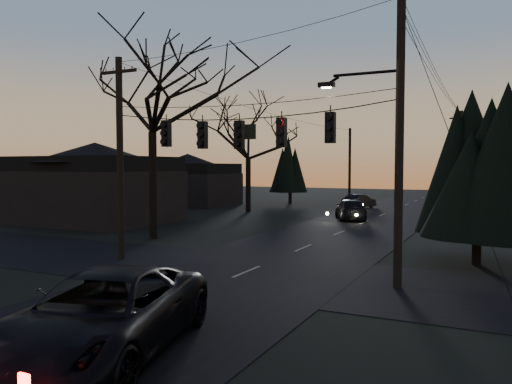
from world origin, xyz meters
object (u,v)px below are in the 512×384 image
at_px(utility_pole_left, 121,259).
at_px(evergreen_right, 479,161).
at_px(sedan_oncoming_a, 351,209).
at_px(sedan_oncoming_b, 359,202).
at_px(utility_pole_far_l, 349,203).
at_px(utility_pole_far_r, 459,214).
at_px(utility_pole_right, 397,288).
at_px(bare_tree_left, 152,88).
at_px(suv_near, 103,316).

height_order(utility_pole_left, evergreen_right, evergreen_right).
bearing_deg(sedan_oncoming_a, sedan_oncoming_b, -102.20).
bearing_deg(utility_pole_far_l, utility_pole_left, -90.00).
bearing_deg(utility_pole_far_r, utility_pole_right, -90.00).
bearing_deg(utility_pole_right, utility_pole_far_r, 90.00).
bearing_deg(utility_pole_left, bare_tree_left, 114.50).
bearing_deg(utility_pole_far_r, utility_pole_far_l, 145.18).
distance_m(utility_pole_far_r, evergreen_right, 23.15).
height_order(utility_pole_far_r, sedan_oncoming_b, utility_pole_far_r).
bearing_deg(evergreen_right, sedan_oncoming_a, 122.64).
bearing_deg(utility_pole_right, utility_pole_far_l, 107.72).
height_order(utility_pole_far_r, suv_near, utility_pole_far_r).
xyz_separation_m(utility_pole_right, suv_near, (-4.41, -8.66, 0.87)).
relative_size(utility_pole_right, bare_tree_left, 0.86).
xyz_separation_m(utility_pole_far_r, sedan_oncoming_b, (-8.70, 1.25, 0.66)).
distance_m(utility_pole_far_l, suv_near, 45.23).
height_order(utility_pole_left, suv_near, utility_pole_left).
bearing_deg(bare_tree_left, evergreen_right, -0.19).
bearing_deg(sedan_oncoming_a, evergreen_right, 99.72).
bearing_deg(utility_pole_left, sedan_oncoming_b, 84.53).
xyz_separation_m(utility_pole_right, evergreen_right, (2.15, 5.33, 4.17)).
distance_m(utility_pole_right, utility_pole_left, 11.50).
xyz_separation_m(utility_pole_right, utility_pole_far_r, (0.00, 28.00, 0.00)).
distance_m(bare_tree_left, suv_near, 18.46).
distance_m(evergreen_right, sedan_oncoming_b, 26.51).
xyz_separation_m(utility_pole_left, sedan_oncoming_a, (4.68, 19.34, 0.80)).
xyz_separation_m(suv_near, sedan_oncoming_a, (-2.41, 28.00, -0.06)).
xyz_separation_m(bare_tree_left, sedan_oncoming_a, (7.13, 13.96, -7.32)).
relative_size(utility_pole_left, sedan_oncoming_b, 2.13).
bearing_deg(utility_pole_far_l, suv_near, -80.98).
height_order(evergreen_right, suv_near, evergreen_right).
bearing_deg(sedan_oncoming_b, utility_pole_far_r, -171.72).
bearing_deg(suv_near, sedan_oncoming_a, 80.38).
height_order(utility_pole_far_l, suv_near, utility_pole_far_l).
relative_size(utility_pole_far_r, suv_near, 1.36).
xyz_separation_m(utility_pole_far_l, bare_tree_left, (-2.45, -30.62, 8.12)).
distance_m(utility_pole_left, utility_pole_far_l, 36.00).
bearing_deg(sedan_oncoming_b, utility_pole_left, 101.00).
relative_size(utility_pole_left, bare_tree_left, 0.73).
bearing_deg(sedan_oncoming_b, evergreen_right, 130.87).
relative_size(evergreen_right, suv_near, 1.15).
distance_m(suv_near, sedan_oncoming_b, 38.15).
distance_m(utility_pole_far_r, sedan_oncoming_a, 11.05).
bearing_deg(suv_near, utility_pole_far_l, 84.48).
bearing_deg(suv_near, bare_tree_left, 109.66).
relative_size(utility_pole_right, sedan_oncoming_b, 2.50).
height_order(utility_pole_right, utility_pole_left, utility_pole_right).
bearing_deg(sedan_oncoming_b, utility_pole_far_l, -50.99).
xyz_separation_m(utility_pole_far_r, utility_pole_far_l, (-11.50, 8.00, 0.00)).
height_order(utility_pole_right, suv_near, utility_pole_right).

